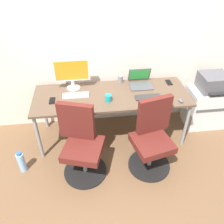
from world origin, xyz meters
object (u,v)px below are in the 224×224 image
Objects in this scene: side_cabinet at (206,107)px; water_bottle_on_floor at (22,162)px; printer at (213,82)px; open_laptop at (140,81)px; office_chair_left at (81,145)px; office_chair_right at (152,139)px; coffee_mug at (108,98)px; desktop_monitor at (72,72)px.

side_cabinet reaches higher than water_bottle_on_floor.
printer is 1.04m from open_laptop.
office_chair_left is 3.03× the size of water_bottle_on_floor.
printer is 1.29× the size of open_laptop.
side_cabinet is at bearing 34.01° from office_chair_right.
coffee_mug is at bearing -170.40° from side_cabinet.
desktop_monitor is 0.61m from coffee_mug.
open_laptop reaches higher than water_bottle_on_floor.
desktop_monitor is at bearing 138.94° from office_chair_right.
coffee_mug reaches higher than water_bottle_on_floor.
office_chair_left is 1.22m from open_laptop.
side_cabinet is (1.90, 0.70, -0.11)m from office_chair_left.
desktop_monitor is (0.70, 0.74, 0.83)m from water_bottle_on_floor.
printer is 1.29× the size of water_bottle_on_floor.
water_bottle_on_floor is at bearing 177.55° from office_chair_right.
office_chair_left is at bearing -85.00° from desktop_monitor.
coffee_mug reaches higher than side_cabinet.
printer is 4.35× the size of coffee_mug.
desktop_monitor reaches higher than open_laptop.
office_chair_right reaches higher than printer.
side_cabinet is at bearing -3.14° from desktop_monitor.
side_cabinet is 6.73× the size of coffee_mug.
desktop_monitor reaches higher than office_chair_right.
desktop_monitor is 1.55× the size of open_laptop.
printer is (0.00, -0.00, 0.43)m from side_cabinet.
coffee_mug is at bearing -170.43° from printer.
side_cabinet is (1.04, 0.70, -0.11)m from office_chair_right.
office_chair_left reaches higher than printer.
office_chair_right is 10.22× the size of coffee_mug.
side_cabinet is 2.75m from water_bottle_on_floor.
open_laptop is (-1.04, 0.09, 0.47)m from side_cabinet.
office_chair_left is 1.52× the size of side_cabinet.
office_chair_right is at bearing -90.18° from open_laptop.
desktop_monitor is at bearing 95.00° from office_chair_left.
side_cabinet is 1.55× the size of printer.
water_bottle_on_floor is 0.65× the size of desktop_monitor.
office_chair_left reaches higher than side_cabinet.
desktop_monitor is 0.95m from open_laptop.
coffee_mug is at bearing 137.55° from office_chair_right.
open_laptop is at bearing -1.31° from desktop_monitor.
open_laptop is 3.37× the size of coffee_mug.
office_chair_right is 3.03× the size of open_laptop.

